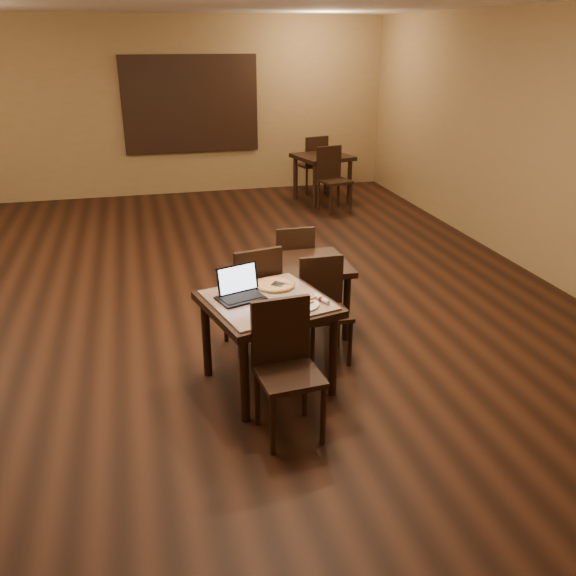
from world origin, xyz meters
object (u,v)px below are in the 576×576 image
object	(u,v)px
laptop	(239,289)
other_table_c_chair_near	(324,303)
chair_main_far	(254,293)
other_table_c	(307,274)
tiled_table	(267,311)
other_table_c_chair_far	(293,262)
pizza_pan	(275,286)
chair_main_near	(285,360)
other_table_a	(322,163)
other_table_a_chair_far	(313,161)
other_table_a_chair_near	(332,175)

from	to	relation	value
laptop	other_table_c_chair_near	bearing A→B (deg)	0.62
chair_main_far	other_table_c	world-z (taller)	chair_main_far
tiled_table	other_table_c_chair_far	world-z (taller)	other_table_c_chair_far
laptop	pizza_pan	world-z (taller)	laptop
other_table_c	other_table_c_chair_far	size ratio (longest dim) A/B	0.83
laptop	pizza_pan	xyz separation A→B (m)	(0.32, 0.13, -0.06)
pizza_pan	chair_main_near	bearing A→B (deg)	-98.47
laptop	other_table_a	size ratio (longest dim) A/B	0.40
pizza_pan	other_table_a_chair_far	world-z (taller)	other_table_a_chair_far
pizza_pan	other_table_a	world-z (taller)	other_table_a
chair_main_near	other_table_c_chair_far	xyz separation A→B (m)	(0.59, 2.04, -0.05)
chair_main_near	other_table_c_chair_far	distance (m)	2.12
other_table_c	laptop	bearing A→B (deg)	-134.02
other_table_a	other_table_c_chair_far	bearing A→B (deg)	-124.41
laptop	other_table_a	distance (m)	6.02
chair_main_near	other_table_c_chair_near	bearing A→B (deg)	54.28
other_table_c_chair_far	other_table_a_chair_near	bearing A→B (deg)	-113.25
tiled_table	other_table_a_chair_far	bearing A→B (deg)	56.28
other_table_a	other_table_a_chair_near	distance (m)	0.61
chair_main_near	pizza_pan	bearing A→B (deg)	76.82
tiled_table	chair_main_near	bearing A→B (deg)	-104.74
other_table_c	tiled_table	bearing A→B (deg)	-122.36
other_table_a_chair_far	tiled_table	bearing A→B (deg)	57.01
other_table_a_chair_far	other_table_c_chair_far	distance (m)	5.07
chair_main_far	other_table_a_chair_far	world-z (taller)	other_table_a_chair_far
other_table_c_chair_near	other_table_a	bearing A→B (deg)	73.57
chair_main_near	pizza_pan	world-z (taller)	chair_main_near
other_table_c_chair_near	other_table_c_chair_far	bearing A→B (deg)	90.77
chair_main_far	other_table_a_chair_near	world-z (taller)	other_table_a_chair_near
other_table_a_chair_near	tiled_table	bearing A→B (deg)	-126.80
tiled_table	laptop	bearing A→B (deg)	138.04
chair_main_near	other_table_a_chair_near	bearing A→B (deg)	64.09
other_table_a	other_table_a_chair_far	size ratio (longest dim) A/B	0.99
tiled_table	other_table_a_chair_far	distance (m)	6.61
tiled_table	other_table_c_chair_far	size ratio (longest dim) A/B	1.23
chair_main_near	other_table_a_chair_far	xyz separation A→B (m)	(2.23, 6.84, 0.02)
laptop	other_table_a_chair_far	bearing A→B (deg)	50.29
laptop	other_table_a	world-z (taller)	laptop
chair_main_near	other_table_a	bearing A→B (deg)	65.80
tiled_table	chair_main_far	distance (m)	0.62
tiled_table	other_table_a_chair_near	distance (m)	5.48
other_table_c_chair_near	other_table_a_chair_near	bearing A→B (deg)	71.75
pizza_pan	other_table_c	world-z (taller)	pizza_pan
other_table_a_chair_near	other_table_c	size ratio (longest dim) A/B	1.36
chair_main_near	laptop	bearing A→B (deg)	100.29
other_table_a	other_table_c	distance (m)	5.00
other_table_a_chair_far	other_table_c_chair_near	distance (m)	6.08
other_table_a_chair_far	other_table_c	bearing A→B (deg)	59.56
pizza_pan	other_table_a	xyz separation A→B (m)	(2.08, 5.39, -0.11)
laptop	chair_main_far	bearing A→B (deg)	48.81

